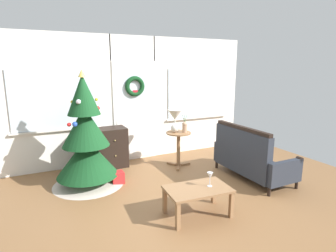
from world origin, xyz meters
name	(u,v)px	position (x,y,z in m)	size (l,w,h in m)	color
ground_plane	(181,198)	(0.00, 0.00, 0.00)	(6.76, 6.76, 0.00)	brown
back_wall_with_door	(134,99)	(0.00, 2.08, 1.28)	(5.20, 0.19, 2.55)	white
christmas_tree	(86,143)	(-1.16, 1.11, 0.72)	(1.16, 1.16, 1.90)	#4C331E
dresser_cabinet	(103,148)	(-0.75, 1.79, 0.39)	(0.90, 0.45, 0.78)	black
settee_sofa	(249,158)	(1.43, 0.15, 0.38)	(0.73, 1.47, 0.96)	black
side_table	(178,142)	(0.60, 1.22, 0.49)	(0.50, 0.48, 0.69)	#8E6642
table_lamp	(175,118)	(0.54, 1.26, 0.98)	(0.28, 0.28, 0.44)	silver
flower_vase	(185,126)	(0.70, 1.16, 0.81)	(0.11, 0.10, 0.35)	tan
coffee_table	(198,192)	(-0.03, -0.52, 0.33)	(0.87, 0.58, 0.38)	#8E6642
wine_glass	(210,176)	(0.14, -0.55, 0.53)	(0.08, 0.08, 0.20)	silver
gift_box	(118,178)	(-0.71, 0.95, 0.10)	(0.20, 0.18, 0.20)	red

